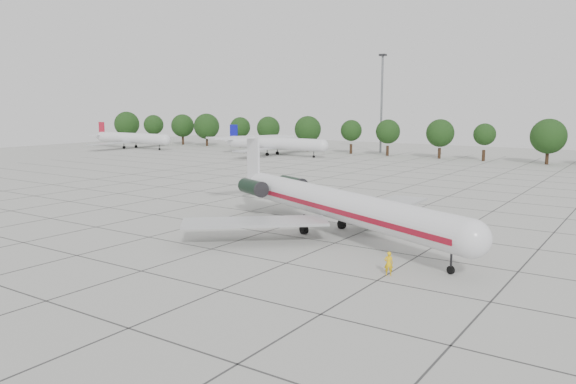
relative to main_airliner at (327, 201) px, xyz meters
name	(u,v)px	position (x,y,z in m)	size (l,w,h in m)	color
ground	(265,232)	(-5.10, -3.41, -3.14)	(260.00, 260.00, 0.00)	#B1B1A9
apron_joints	(338,209)	(-5.10, 11.59, -3.13)	(170.00, 170.00, 0.02)	#383838
main_airliner	(327,201)	(0.00, 0.00, 0.00)	(36.09, 27.02, 8.88)	silver
ground_crew	(389,263)	(11.05, -9.78, -2.22)	(0.67, 0.44, 1.84)	yellow
bg_airliner_a	(132,138)	(-101.10, 61.79, -0.23)	(28.24, 27.20, 7.40)	silver
bg_airliner_b	(275,144)	(-53.75, 66.78, -0.23)	(28.24, 27.20, 7.40)	silver
tree_line	(440,133)	(-16.78, 81.59, 2.85)	(249.86, 8.44, 10.22)	#332114
floodlight_mast	(382,98)	(-35.10, 88.59, 11.15)	(1.60, 1.60, 25.45)	slate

